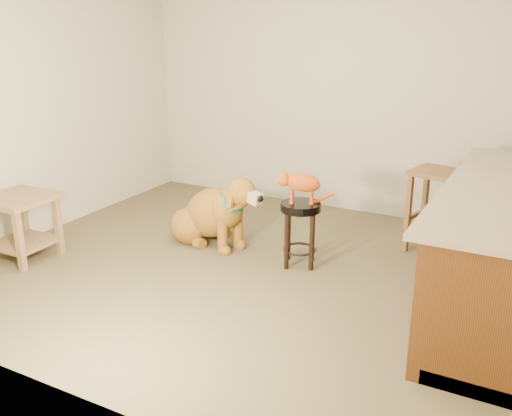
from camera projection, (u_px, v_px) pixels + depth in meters
The scene contains 8 objects.
floor at pixel (244, 269), 4.98m from camera, with size 4.50×4.00×0.01m, color brown.
room_shell at pixel (242, 72), 4.45m from camera, with size 4.54×4.04×2.62m.
cabinet_run at pixel (492, 251), 4.22m from camera, with size 0.70×2.56×0.94m.
padded_stool at pixel (300, 221), 4.94m from camera, with size 0.38×0.38×0.57m.
wood_stool at pixel (433, 209), 5.25m from camera, with size 0.51×0.51×0.78m.
side_table at pixel (20, 218), 5.08m from camera, with size 0.58×0.58×0.59m.
golden_retriever at pixel (213, 215), 5.45m from camera, with size 1.19×0.71×0.79m.
tabby_kitten at pixel (300, 184), 4.83m from camera, with size 0.45×0.32×0.32m.
Camera 1 is at (2.24, -3.97, 2.07)m, focal length 40.00 mm.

